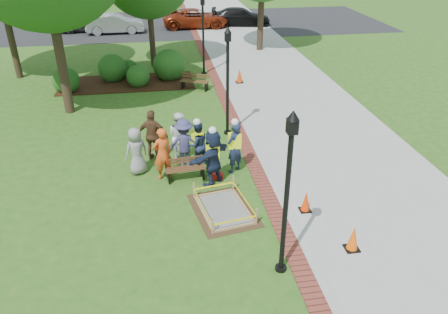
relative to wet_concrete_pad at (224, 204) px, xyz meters
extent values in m
plane|color=#285116|center=(-0.25, 0.29, -0.23)|extent=(100.00, 100.00, 0.00)
cube|color=#9E9E99|center=(4.75, 10.29, -0.22)|extent=(6.00, 60.00, 0.02)
cube|color=maroon|center=(1.50, 10.29, -0.22)|extent=(0.50, 60.00, 0.03)
cube|color=#381E0F|center=(-3.25, 12.29, -0.21)|extent=(7.00, 3.00, 0.05)
cube|color=black|center=(-0.25, 27.29, -0.23)|extent=(36.00, 12.00, 0.01)
cube|color=#47331E|center=(0.00, 0.00, -0.23)|extent=(2.07, 2.56, 0.01)
cube|color=gray|center=(0.00, 0.00, -0.21)|extent=(1.49, 1.98, 0.04)
cube|color=tan|center=(0.00, 0.00, -0.19)|extent=(1.63, 2.12, 0.08)
cube|color=tan|center=(0.00, 0.00, 0.04)|extent=(1.66, 2.15, 0.55)
cube|color=yellow|center=(0.00, 0.00, 0.07)|extent=(1.61, 2.09, 0.06)
cube|color=brown|center=(-0.97, 1.99, 0.17)|extent=(1.35, 0.51, 0.04)
cube|color=brown|center=(-0.99, 2.20, 0.37)|extent=(1.32, 0.16, 0.21)
cube|color=black|center=(-0.97, 1.99, -0.04)|extent=(1.23, 0.55, 0.39)
cube|color=#4E391A|center=(0.21, 10.76, 0.21)|extent=(1.50, 0.96, 0.04)
cube|color=#4E391A|center=(0.31, 10.98, 0.43)|extent=(1.35, 0.60, 0.23)
cube|color=black|center=(0.21, 10.76, -0.02)|extent=(1.40, 0.96, 0.43)
cube|color=black|center=(3.05, -2.27, -0.21)|extent=(0.38, 0.38, 0.05)
cone|color=#FF5908|center=(3.05, -2.27, 0.16)|extent=(0.30, 0.30, 0.69)
cube|color=black|center=(2.39, -0.40, -0.21)|extent=(0.34, 0.34, 0.04)
cone|color=#EA3807|center=(2.39, -0.40, 0.12)|extent=(0.27, 0.27, 0.62)
cube|color=black|center=(2.68, 11.44, -0.21)|extent=(0.39, 0.39, 0.05)
cone|color=#E14007|center=(2.68, 11.44, 0.18)|extent=(0.31, 0.31, 0.72)
cube|color=#98150B|center=(0.07, 1.83, -0.13)|extent=(0.46, 0.32, 0.21)
cylinder|color=black|center=(1.00, -2.71, 1.67)|extent=(0.12, 0.12, 3.80)
cube|color=black|center=(1.00, -2.71, 3.67)|extent=(0.22, 0.22, 0.32)
cone|color=black|center=(1.00, -2.71, 3.92)|extent=(0.28, 0.28, 0.22)
cylinder|color=black|center=(1.00, -2.71, -0.18)|extent=(0.28, 0.28, 0.10)
cylinder|color=black|center=(1.00, 5.29, 1.67)|extent=(0.12, 0.12, 3.80)
cube|color=black|center=(1.00, 5.29, 3.67)|extent=(0.22, 0.22, 0.32)
cone|color=black|center=(1.00, 5.29, 3.92)|extent=(0.28, 0.28, 0.22)
cylinder|color=black|center=(1.00, 5.29, -0.18)|extent=(0.28, 0.28, 0.10)
cylinder|color=black|center=(1.00, 13.29, 1.67)|extent=(0.12, 0.12, 3.80)
cube|color=black|center=(1.00, 13.29, 3.67)|extent=(0.22, 0.22, 0.32)
cylinder|color=black|center=(1.00, 13.29, -0.18)|extent=(0.28, 0.28, 0.10)
cylinder|color=#3D2D1E|center=(-5.67, 8.69, 2.66)|extent=(0.41, 0.41, 5.79)
cylinder|color=#3D2D1E|center=(-1.77, 15.39, 1.93)|extent=(0.33, 0.33, 4.34)
cylinder|color=#3D2D1E|center=(5.31, 17.93, 2.20)|extent=(0.39, 0.39, 4.87)
cylinder|color=#3D2D1E|center=(-9.15, 14.28, 2.39)|extent=(0.36, 0.36, 5.25)
sphere|color=#194313|center=(-6.19, 11.53, -0.23)|extent=(1.33, 1.33, 1.33)
sphere|color=#194313|center=(-3.98, 12.92, -0.23)|extent=(1.54, 1.54, 1.54)
sphere|color=#194313|center=(-2.63, 11.80, -0.23)|extent=(1.20, 1.20, 1.20)
sphere|color=#194313|center=(-0.96, 12.74, -0.23)|extent=(1.74, 1.74, 1.74)
sphere|color=#194313|center=(-3.16, 13.57, -0.23)|extent=(1.00, 1.00, 1.00)
imported|color=gray|center=(-2.54, 2.68, 0.60)|extent=(0.63, 0.55, 1.66)
imported|color=#E44F1A|center=(-1.68, 2.22, 0.67)|extent=(0.67, 0.56, 1.81)
imported|color=white|center=(-1.03, 3.47, 0.66)|extent=(0.63, 0.68, 1.79)
imported|color=brown|center=(-1.97, 3.57, 0.71)|extent=(0.70, 0.58, 1.89)
imported|color=#383761|center=(-0.92, 2.87, 0.66)|extent=(0.58, 0.38, 1.79)
imported|color=#192243|center=(-0.09, 1.60, 0.71)|extent=(0.71, 0.69, 1.89)
cube|color=#E2FF15|center=(-0.09, 1.60, 0.98)|extent=(0.42, 0.26, 0.52)
sphere|color=white|center=(-0.09, 1.60, 1.68)|extent=(0.25, 0.25, 0.25)
imported|color=#1A1B44|center=(0.73, 2.27, 0.67)|extent=(0.69, 0.66, 1.82)
cube|color=#E2FF15|center=(0.73, 2.27, 0.93)|extent=(0.42, 0.26, 0.52)
sphere|color=white|center=(0.73, 2.27, 1.61)|extent=(0.25, 0.25, 0.25)
imported|color=#16263A|center=(-0.46, 2.85, 0.59)|extent=(0.61, 0.48, 1.64)
cube|color=#E2FF15|center=(-0.46, 2.85, 0.82)|extent=(0.42, 0.26, 0.52)
sphere|color=white|center=(-0.46, 2.85, 1.44)|extent=(0.25, 0.25, 0.25)
imported|color=#242427|center=(-6.97, 25.45, -0.23)|extent=(2.37, 4.51, 1.41)
imported|color=#A1A1A6|center=(-4.52, 24.47, -0.23)|extent=(2.22, 4.84, 1.56)
imported|color=maroon|center=(1.81, 25.57, -0.23)|extent=(2.23, 4.93, 1.59)
imported|color=black|center=(5.57, 25.84, -0.23)|extent=(2.83, 4.93, 1.51)
camera|label=1|loc=(-1.69, -10.57, 7.38)|focal=35.00mm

